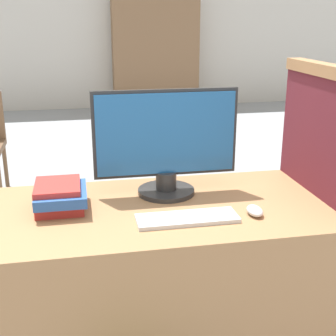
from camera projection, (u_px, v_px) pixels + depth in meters
wall_back at (92, 21)px, 7.45m from camera, size 12.00×0.06×2.80m
desk at (160, 287)px, 2.00m from camera, size 1.35×0.71×0.74m
carrel_divider at (318, 213)px, 2.04m from camera, size 0.07×0.71×1.29m
monitor at (166, 144)px, 1.97m from camera, size 0.61×0.25×0.45m
keyboard at (187, 218)px, 1.76m from camera, size 0.38×0.13×0.02m
mouse at (255, 211)px, 1.81m from camera, size 0.06×0.10×0.03m
book_stack at (60, 196)px, 1.85m from camera, size 0.20×0.24×0.11m
bookshelf_far at (156, 55)px, 7.57m from camera, size 1.39×0.32×1.73m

